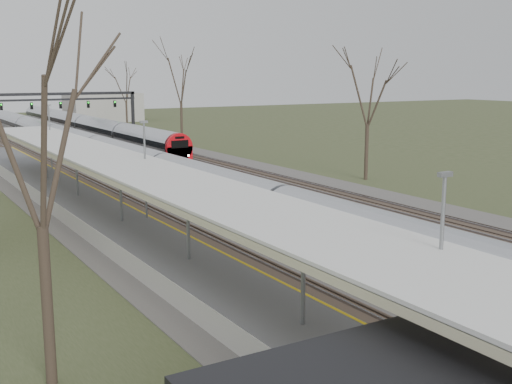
{
  "coord_description": "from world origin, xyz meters",
  "views": [
    {
      "loc": [
        -19.61,
        3.15,
        8.42
      ],
      "look_at": [
        -1.76,
        32.82,
        2.0
      ],
      "focal_mm": 45.0,
      "sensor_mm": 36.0,
      "label": 1
    }
  ],
  "objects": [
    {
      "name": "train_far",
      "position": [
        4.5,
        86.67,
        1.48
      ],
      "size": [
        2.62,
        60.21,
        3.05
      ],
      "color": "#9C9FA5",
      "rests_on": "ground"
    },
    {
      "name": "track_bed",
      "position": [
        0.26,
        55.0,
        0.06
      ],
      "size": [
        24.0,
        160.0,
        0.22
      ],
      "color": "#474442",
      "rests_on": "ground"
    },
    {
      "name": "signal_gantry",
      "position": [
        0.29,
        84.99,
        4.91
      ],
      "size": [
        21.0,
        0.59,
        6.08
      ],
      "color": "black",
      "rests_on": "ground"
    },
    {
      "name": "platform",
      "position": [
        -9.05,
        37.5,
        0.5
      ],
      "size": [
        3.5,
        69.0,
        1.0
      ],
      "primitive_type": "cube",
      "color": "#9E9B93",
      "rests_on": "ground"
    },
    {
      "name": "canopy",
      "position": [
        -9.05,
        32.99,
        3.93
      ],
      "size": [
        4.1,
        50.0,
        3.11
      ],
      "color": "slate",
      "rests_on": "platform"
    },
    {
      "name": "tree_east_far",
      "position": [
        14.0,
        42.0,
        7.29
      ],
      "size": [
        5.0,
        5.0,
        10.3
      ],
      "color": "#2D231C",
      "rests_on": "ground"
    },
    {
      "name": "train_near",
      "position": [
        -2.5,
        58.68,
        1.48
      ],
      "size": [
        2.62,
        90.21,
        3.05
      ],
      "color": "#9C9FA5",
      "rests_on": "ground"
    },
    {
      "name": "tree_west_near",
      "position": [
        -16.0,
        20.0,
        7.29
      ],
      "size": [
        5.0,
        5.0,
        10.3
      ],
      "color": "#2D231C",
      "rests_on": "ground"
    }
  ]
}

